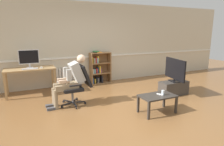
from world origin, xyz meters
TOP-DOWN VIEW (x-y plane):
  - ground_plane at (0.00, 0.00)m, footprint 18.00×18.00m
  - back_wall at (0.00, 2.65)m, footprint 12.00×0.13m
  - computer_desk at (-1.78, 2.15)m, footprint 1.34×0.61m
  - imac_monitor at (-1.78, 2.23)m, footprint 0.54×0.14m
  - keyboard at (-1.79, 2.01)m, footprint 0.41×0.12m
  - computer_mouse at (-1.49, 2.03)m, footprint 0.06×0.10m
  - bookshelf at (0.39, 2.44)m, footprint 0.71×0.29m
  - radiator at (-0.77, 2.54)m, footprint 0.69×0.08m
  - office_chair at (-0.77, 0.85)m, footprint 0.77×0.61m
  - person_seated at (-0.95, 0.84)m, footprint 0.98×0.40m
  - tv_stand at (1.87, 0.41)m, footprint 0.82×0.36m
  - tv_screen at (1.87, 0.41)m, footprint 0.25×0.93m
  - coffee_table at (0.66, -0.40)m, footprint 0.78×0.46m
  - drinking_glass at (0.78, -0.44)m, footprint 0.06×0.06m
  - spare_remote at (0.74, -0.40)m, footprint 0.09×0.15m

SIDE VIEW (x-z plane):
  - ground_plane at x=0.00m, z-range 0.00..0.00m
  - tv_stand at x=1.87m, z-range 0.00..0.39m
  - radiator at x=-0.77m, z-range 0.00..0.60m
  - coffee_table at x=0.66m, z-range 0.15..0.55m
  - spare_remote at x=0.74m, z-range 0.41..0.42m
  - drinking_glass at x=0.78m, z-range 0.41..0.52m
  - bookshelf at x=0.39m, z-range -0.04..1.08m
  - office_chair at x=-0.77m, z-range 0.04..1.02m
  - computer_desk at x=-1.78m, z-range 0.27..1.03m
  - person_seated at x=-0.95m, z-range 0.04..1.27m
  - tv_screen at x=1.87m, z-range 0.40..1.04m
  - keyboard at x=-1.79m, z-range 0.76..0.78m
  - computer_mouse at x=-1.49m, z-range 0.76..0.79m
  - imac_monitor at x=-1.78m, z-range 0.79..1.30m
  - back_wall at x=0.00m, z-range 0.00..2.70m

